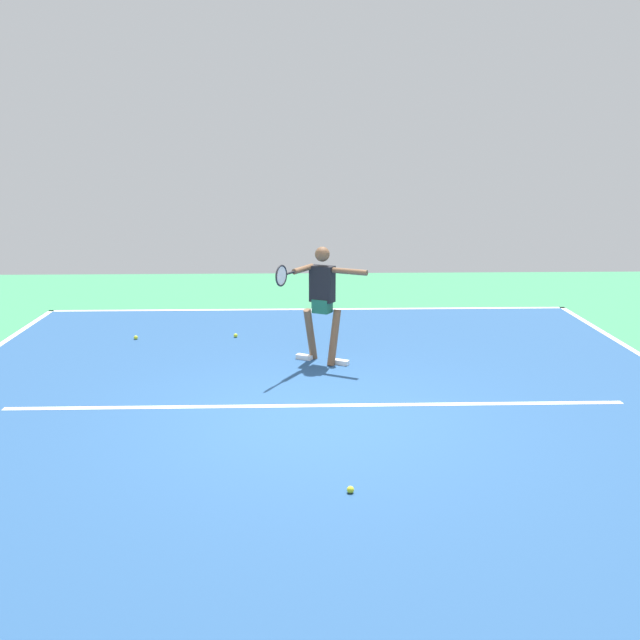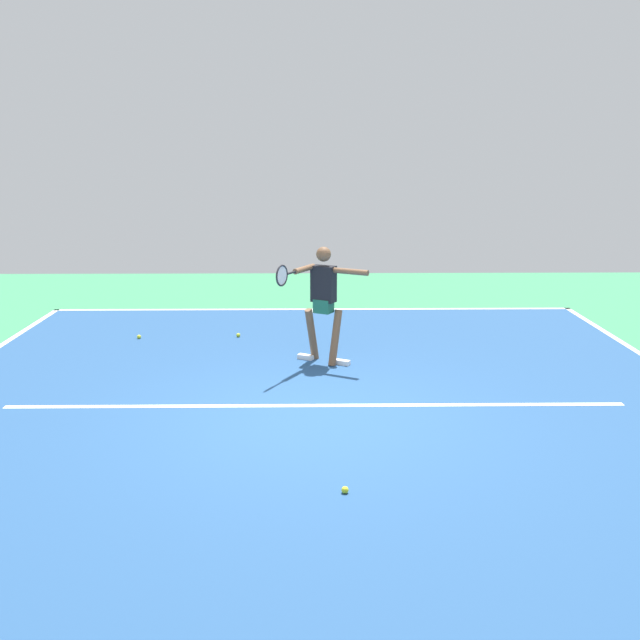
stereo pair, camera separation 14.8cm
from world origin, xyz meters
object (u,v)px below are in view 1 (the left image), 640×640
(tennis_player, at_px, (321,297))
(tennis_ball_far_corner, at_px, (136,338))
(tennis_ball_by_baseline, at_px, (236,335))
(tennis_ball_centre_court, at_px, (350,490))

(tennis_player, height_order, tennis_ball_far_corner, tennis_player)
(tennis_ball_by_baseline, bearing_deg, tennis_ball_far_corner, 2.98)
(tennis_player, distance_m, tennis_ball_by_baseline, 2.24)
(tennis_player, height_order, tennis_ball_centre_court, tennis_player)
(tennis_ball_by_baseline, bearing_deg, tennis_ball_centre_court, 105.04)
(tennis_ball_far_corner, bearing_deg, tennis_player, 154.92)
(tennis_ball_centre_court, height_order, tennis_ball_far_corner, same)
(tennis_ball_far_corner, bearing_deg, tennis_ball_centre_court, 119.56)
(tennis_ball_far_corner, distance_m, tennis_ball_by_baseline, 1.63)
(tennis_ball_centre_court, distance_m, tennis_ball_by_baseline, 5.81)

